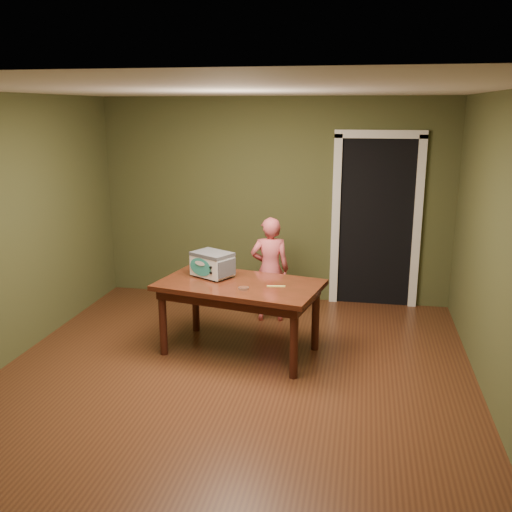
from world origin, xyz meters
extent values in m
plane|color=#512B17|center=(0.00, 0.00, 0.00)|extent=(5.00, 5.00, 0.00)
cube|color=#404525|center=(0.00, 2.50, 1.30)|extent=(4.50, 0.02, 2.60)
cube|color=#404525|center=(0.00, -2.50, 1.30)|extent=(4.50, 0.02, 2.60)
cube|color=#404525|center=(2.25, 0.00, 1.30)|extent=(0.02, 5.00, 2.60)
cube|color=white|center=(0.00, 0.00, 2.60)|extent=(4.50, 5.00, 0.02)
cube|color=black|center=(1.30, 2.80, 1.05)|extent=(0.90, 0.60, 2.10)
cube|color=black|center=(1.30, 2.48, 1.05)|extent=(0.90, 0.02, 2.10)
cube|color=white|center=(0.80, 2.47, 1.05)|extent=(0.10, 0.06, 2.20)
cube|color=white|center=(1.80, 2.47, 1.05)|extent=(0.10, 0.06, 2.20)
cube|color=white|center=(1.30, 2.47, 2.15)|extent=(1.10, 0.06, 0.10)
cube|color=#37180C|center=(-0.05, 0.68, 0.72)|extent=(1.75, 1.20, 0.05)
cube|color=#38160E|center=(-0.05, 0.68, 0.65)|extent=(1.61, 1.06, 0.10)
cylinder|color=#38160E|center=(-0.81, 0.47, 0.35)|extent=(0.08, 0.08, 0.70)
cylinder|color=#38160E|center=(-0.67, 1.16, 0.35)|extent=(0.08, 0.08, 0.70)
cylinder|color=#38160E|center=(0.56, 0.19, 0.35)|extent=(0.08, 0.08, 0.70)
cylinder|color=#38160E|center=(0.70, 0.88, 0.35)|extent=(0.08, 0.08, 0.70)
cylinder|color=#4C4F54|center=(-0.57, 0.82, 0.76)|extent=(0.03, 0.03, 0.02)
cylinder|color=#4C4F54|center=(-0.47, 1.00, 0.76)|extent=(0.03, 0.03, 0.02)
cylinder|color=#4C4F54|center=(-0.29, 0.66, 0.76)|extent=(0.03, 0.03, 0.02)
cylinder|color=#4C4F54|center=(-0.18, 0.85, 0.76)|extent=(0.03, 0.03, 0.02)
cube|color=white|center=(-0.38, 0.83, 0.88)|extent=(0.47, 0.43, 0.22)
cube|color=#4C4F54|center=(-0.38, 0.83, 0.99)|extent=(0.48, 0.44, 0.03)
cube|color=#4C4F54|center=(-0.55, 0.93, 0.88)|extent=(0.14, 0.23, 0.17)
cube|color=#4C4F54|center=(-0.20, 0.73, 0.88)|extent=(0.14, 0.23, 0.17)
ellipsoid|color=teal|center=(-0.48, 0.72, 0.88)|extent=(0.26, 0.15, 0.19)
cylinder|color=black|center=(-0.35, 0.65, 0.90)|extent=(0.03, 0.02, 0.03)
cylinder|color=black|center=(-0.35, 0.65, 0.84)|extent=(0.03, 0.02, 0.02)
cylinder|color=silver|center=(0.03, 0.47, 0.76)|extent=(0.10, 0.10, 0.02)
cylinder|color=#522D1B|center=(0.03, 0.47, 0.77)|extent=(0.09, 0.09, 0.01)
cube|color=#DAD65E|center=(0.33, 0.61, 0.75)|extent=(0.18, 0.05, 0.01)
imported|color=#D9595E|center=(0.09, 1.66, 0.62)|extent=(0.50, 0.37, 1.24)
camera|label=1|loc=(1.13, -4.68, 2.45)|focal=40.00mm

